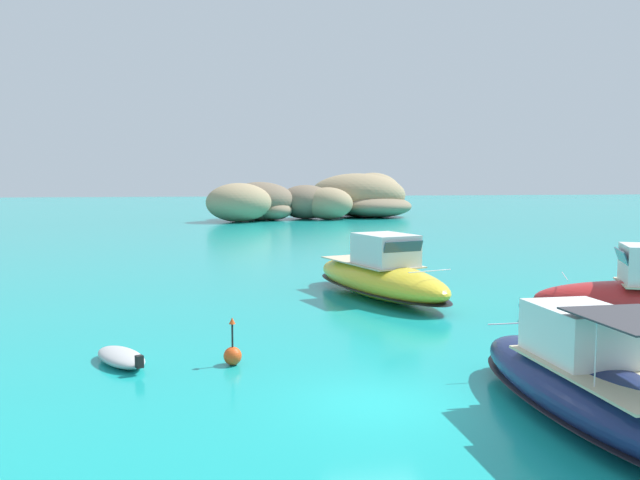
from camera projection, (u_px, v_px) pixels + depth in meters
ground_plane at (379, 404)px, 15.87m from camera, size 400.00×400.00×0.00m
islet_large at (355, 198)px, 95.25m from camera, size 24.57×20.03×6.75m
islet_small at (254, 203)px, 87.10m from camera, size 15.46×16.22×5.34m
motorboat_navy at (588, 384)px, 14.64m from camera, size 2.77×9.02×2.82m
motorboat_yellow at (380, 276)px, 30.11m from camera, size 5.89×11.02×3.11m
dinghy_tender at (121, 357)px, 19.24m from camera, size 2.20×2.81×0.58m
channel_buoy at (233, 354)px, 19.16m from camera, size 0.56×0.56×1.48m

